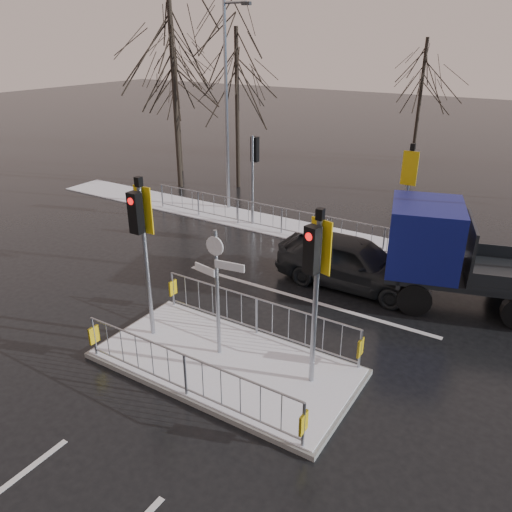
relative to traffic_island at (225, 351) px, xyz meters
The scene contains 12 objects.
ground 0.39m from the traffic_island, 42.90° to the right, with size 120.00×120.00×0.00m, color black.
snow_verge 8.60m from the traffic_island, 89.92° to the left, with size 30.00×2.00×0.04m, color white.
lane_markings 0.52m from the traffic_island, 88.07° to the right, with size 8.00×11.38×0.01m.
traffic_island is the anchor object (origin of this frame).
far_kerb_fixtures 8.11m from the traffic_island, 87.84° to the left, with size 18.00×0.65×3.83m.
car_far_lane 5.42m from the traffic_island, 80.22° to the left, with size 1.83×4.56×1.55m, color black.
flatbed_truck 6.98m from the traffic_island, 57.76° to the left, with size 6.54×3.86×2.85m.
tree_near_a 16.23m from the traffic_island, 133.66° to the left, with size 4.75×4.75×8.97m.
tree_near_b 15.57m from the traffic_island, 122.60° to the left, with size 4.00×4.00×7.55m.
tree_near_c 18.84m from the traffic_island, 132.79° to the left, with size 3.50×3.50×6.61m.
tree_far_a 22.52m from the traffic_island, 95.17° to the left, with size 3.75×3.75×7.08m.
street_lamp_left 12.17m from the traffic_island, 124.07° to the left, with size 1.25×0.18×8.20m.
Camera 1 is at (5.63, -7.68, 6.98)m, focal length 35.00 mm.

